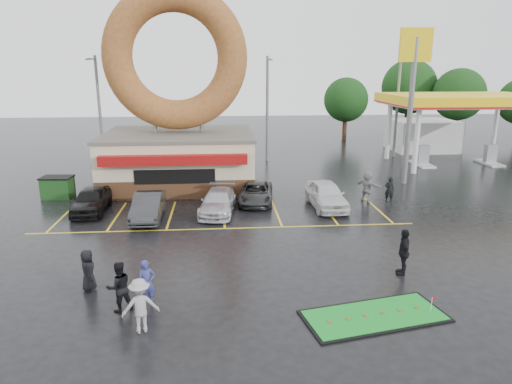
{
  "coord_description": "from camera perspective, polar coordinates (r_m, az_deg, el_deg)",
  "views": [
    {
      "loc": [
        -0.15,
        -18.9,
        8.06
      ],
      "look_at": [
        1.54,
        2.41,
        2.2
      ],
      "focal_mm": 32.0,
      "sensor_mm": 36.0,
      "label": 1
    }
  ],
  "objects": [
    {
      "name": "ground",
      "position": [
        20.55,
        -3.8,
        -7.8
      ],
      "size": [
        120.0,
        120.0,
        0.0
      ],
      "primitive_type": "plane",
      "color": "black",
      "rests_on": "ground"
    },
    {
      "name": "donut_shop",
      "position": [
        32.2,
        -9.71,
        8.7
      ],
      "size": [
        10.2,
        8.7,
        13.5
      ],
      "color": "#472B19",
      "rests_on": "ground"
    },
    {
      "name": "gas_station",
      "position": [
        44.86,
        22.44,
        8.61
      ],
      "size": [
        12.3,
        13.65,
        5.9
      ],
      "color": "silver",
      "rests_on": "ground"
    },
    {
      "name": "shell_sign",
      "position": [
        33.59,
        19.04,
        13.36
      ],
      "size": [
        2.2,
        0.36,
        10.6
      ],
      "color": "slate",
      "rests_on": "ground"
    },
    {
      "name": "streetlight_left",
      "position": [
        40.18,
        -19.01,
        9.83
      ],
      "size": [
        0.4,
        2.21,
        9.0
      ],
      "color": "slate",
      "rests_on": "ground"
    },
    {
      "name": "streetlight_mid",
      "position": [
        40.17,
        1.42,
        10.64
      ],
      "size": [
        0.4,
        2.21,
        9.0
      ],
      "color": "slate",
      "rests_on": "ground"
    },
    {
      "name": "streetlight_right",
      "position": [
        44.02,
        17.28,
        10.38
      ],
      "size": [
        0.4,
        2.21,
        9.0
      ],
      "color": "slate",
      "rests_on": "ground"
    },
    {
      "name": "tree_far_a",
      "position": [
        55.53,
        24.03,
        11.07
      ],
      "size": [
        5.6,
        5.6,
        8.0
      ],
      "color": "#332114",
      "rests_on": "ground"
    },
    {
      "name": "tree_far_c",
      "position": [
        57.39,
        18.6,
        12.33
      ],
      "size": [
        6.3,
        6.3,
        9.0
      ],
      "color": "#332114",
      "rests_on": "ground"
    },
    {
      "name": "tree_far_d",
      "position": [
        52.95,
        11.18,
        11.23
      ],
      "size": [
        4.9,
        4.9,
        7.0
      ],
      "color": "#332114",
      "rests_on": "ground"
    },
    {
      "name": "car_black",
      "position": [
        27.76,
        -19.89,
        -0.93
      ],
      "size": [
        1.79,
        4.29,
        1.45
      ],
      "primitive_type": "imported",
      "rotation": [
        0.0,
        0.0,
        0.02
      ],
      "color": "black",
      "rests_on": "ground"
    },
    {
      "name": "car_dgrey",
      "position": [
        25.64,
        -13.34,
        -1.77
      ],
      "size": [
        1.53,
        4.29,
        1.41
      ],
      "primitive_type": "imported",
      "rotation": [
        0.0,
        0.0,
        0.01
      ],
      "color": "#2B2B2D",
      "rests_on": "ground"
    },
    {
      "name": "car_silver",
      "position": [
        26.09,
        -4.77,
        -1.22
      ],
      "size": [
        2.4,
        4.71,
        1.31
      ],
      "primitive_type": "imported",
      "rotation": [
        0.0,
        0.0,
        -0.13
      ],
      "color": "#B0B0B6",
      "rests_on": "ground"
    },
    {
      "name": "car_grey",
      "position": [
        28.0,
        -0.01,
        -0.12
      ],
      "size": [
        2.51,
        4.56,
        1.21
      ],
      "primitive_type": "imported",
      "rotation": [
        0.0,
        0.0,
        -0.12
      ],
      "color": "#2B2B2D",
      "rests_on": "ground"
    },
    {
      "name": "car_white",
      "position": [
        27.27,
        8.78,
        -0.34
      ],
      "size": [
        2.05,
        4.66,
        1.56
      ],
      "primitive_type": "imported",
      "rotation": [
        0.0,
        0.0,
        0.05
      ],
      "color": "silver",
      "rests_on": "ground"
    },
    {
      "name": "person_blue",
      "position": [
        16.59,
        -13.5,
        -11.0
      ],
      "size": [
        0.69,
        0.56,
        1.65
      ],
      "primitive_type": "imported",
      "rotation": [
        0.0,
        0.0,
        0.31
      ],
      "color": "navy",
      "rests_on": "ground"
    },
    {
      "name": "person_blackjkt",
      "position": [
        16.4,
        -16.74,
        -11.29
      ],
      "size": [
        1.08,
        0.99,
        1.78
      ],
      "primitive_type": "imported",
      "rotation": [
        0.0,
        0.0,
        3.6
      ],
      "color": "black",
      "rests_on": "ground"
    },
    {
      "name": "person_hoodie",
      "position": [
        15.06,
        -14.27,
        -13.6
      ],
      "size": [
        1.28,
        0.93,
        1.79
      ],
      "primitive_type": "imported",
      "rotation": [
        0.0,
        0.0,
        3.39
      ],
      "color": "#939396",
      "rests_on": "ground"
    },
    {
      "name": "person_bystander",
      "position": [
        18.21,
        -20.26,
        -9.17
      ],
      "size": [
        0.71,
        0.9,
        1.61
      ],
      "primitive_type": "imported",
      "rotation": [
        0.0,
        0.0,
        1.86
      ],
      "color": "black",
      "rests_on": "ground"
    },
    {
      "name": "person_cameraman",
      "position": [
        19.25,
        17.97,
        -7.12
      ],
      "size": [
        0.73,
        1.2,
        1.91
      ],
      "primitive_type": "imported",
      "rotation": [
        0.0,
        0.0,
        -1.82
      ],
      "color": "black",
      "rests_on": "ground"
    },
    {
      "name": "person_walker_near",
      "position": [
        28.93,
        13.72,
        0.72
      ],
      "size": [
        1.57,
        1.8,
        1.96
      ],
      "primitive_type": "imported",
      "rotation": [
        0.0,
        0.0,
        2.22
      ],
      "color": "gray",
      "rests_on": "ground"
    },
    {
      "name": "person_walker_far",
      "position": [
        29.18,
        16.33,
        0.29
      ],
      "size": [
        0.67,
        0.53,
        1.6
      ],
      "primitive_type": "imported",
      "rotation": [
        0.0,
        0.0,
        2.86
      ],
      "color": "black",
      "rests_on": "ground"
    },
    {
      "name": "dumpster",
      "position": [
        31.62,
        -23.54,
        0.47
      ],
      "size": [
        1.88,
        1.33,
        1.3
      ],
      "primitive_type": "cube",
      "rotation": [
        0.0,
        0.0,
        -0.07
      ],
      "color": "#1D4A1C",
      "rests_on": "ground"
    },
    {
      "name": "putting_green",
      "position": [
        16.27,
        14.58,
        -14.75
      ],
      "size": [
        5.1,
        2.99,
        0.6
      ],
      "color": "black",
      "rests_on": "ground"
    }
  ]
}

